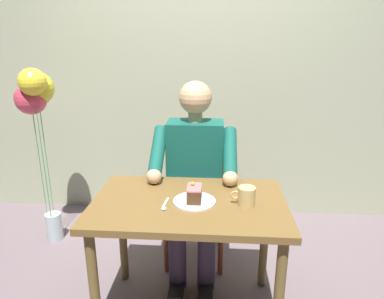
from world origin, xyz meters
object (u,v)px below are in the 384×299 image
object	(u,v)px
coffee_cup	(246,196)
dessert_spoon	(165,206)
dining_table	(189,217)
cake_slice	(194,193)
chair	(196,188)
seated_person	(194,176)
balloon_display	(36,105)

from	to	relation	value
coffee_cup	dessert_spoon	bearing A→B (deg)	7.13
dining_table	cake_slice	distance (m)	0.15
chair	cake_slice	bearing A→B (deg)	92.70
seated_person	coffee_cup	distance (m)	0.54
seated_person	cake_slice	distance (m)	0.45
chair	cake_slice	xyz separation A→B (m)	(-0.03, 0.62, 0.24)
balloon_display	seated_person	bearing A→B (deg)	166.69
dessert_spoon	balloon_display	world-z (taller)	balloon_display
seated_person	cake_slice	xyz separation A→B (m)	(-0.03, 0.44, 0.09)
chair	cake_slice	distance (m)	0.66
seated_person	cake_slice	bearing A→B (deg)	93.74
coffee_cup	dessert_spoon	size ratio (longest dim) A/B	0.87
dining_table	seated_person	size ratio (longest dim) A/B	0.80
cake_slice	chair	bearing A→B (deg)	-87.30
cake_slice	coffee_cup	world-z (taller)	cake_slice
coffee_cup	cake_slice	bearing A→B (deg)	-1.74
dining_table	dessert_spoon	bearing A→B (deg)	31.29
seated_person	balloon_display	world-z (taller)	balloon_display
dessert_spoon	dining_table	bearing A→B (deg)	-148.71
dining_table	balloon_display	distance (m)	1.42
dining_table	seated_person	xyz separation A→B (m)	(-0.00, -0.43, 0.06)
dessert_spoon	chair	bearing A→B (deg)	-99.83
chair	seated_person	size ratio (longest dim) A/B	0.73
dessert_spoon	balloon_display	bearing A→B (deg)	-37.03
dining_table	dessert_spoon	size ratio (longest dim) A/B	7.06
coffee_cup	chair	bearing A→B (deg)	-64.86
dessert_spoon	seated_person	bearing A→B (deg)	-103.10
dining_table	seated_person	distance (m)	0.44
cake_slice	dining_table	bearing A→B (deg)	-22.13
coffee_cup	dessert_spoon	xyz separation A→B (m)	(0.41, 0.05, -0.05)
chair	coffee_cup	xyz separation A→B (m)	(-0.29, 0.62, 0.24)
coffee_cup	balloon_display	world-z (taller)	balloon_display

